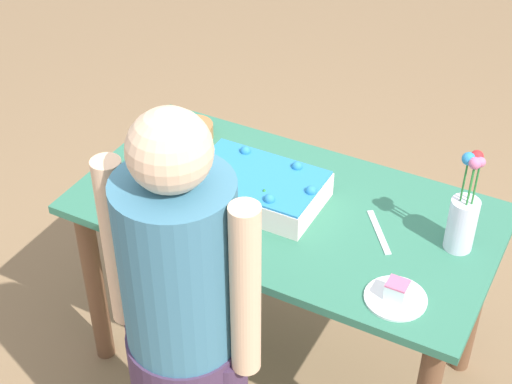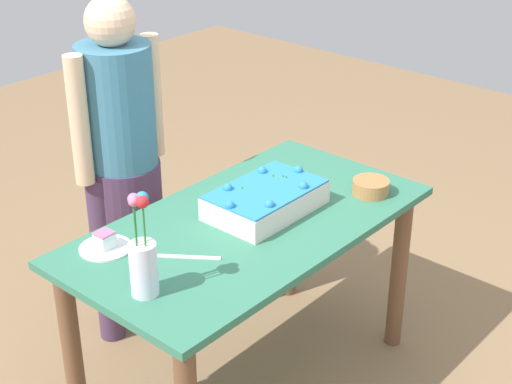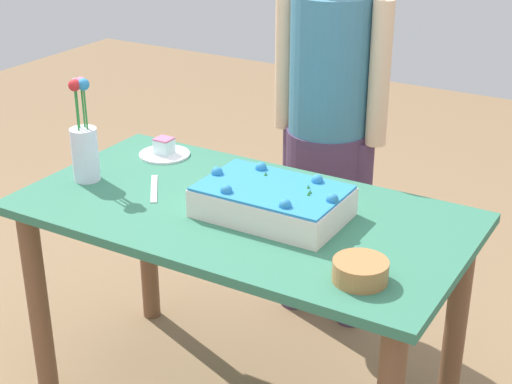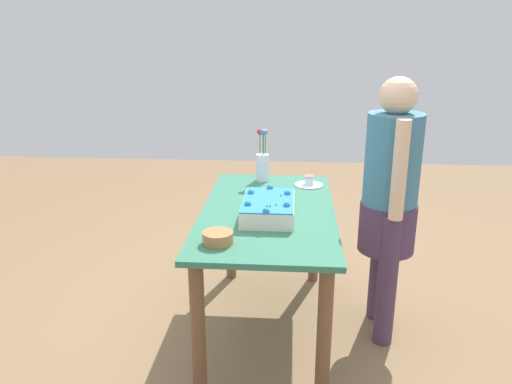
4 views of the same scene
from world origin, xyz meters
name	(u,v)px [view 2 (image 2 of 4)]	position (x,y,z in m)	size (l,w,h in m)	color
ground_plane	(249,382)	(0.00, 0.00, 0.00)	(8.00, 8.00, 0.00)	#8D6D4C
dining_table	(248,253)	(0.00, 0.00, 0.62)	(1.39, 0.74, 0.76)	#34775B
sheet_cake	(266,199)	(-0.10, -0.01, 0.80)	(0.43, 0.28, 0.12)	white
serving_plate_with_slice	(105,244)	(0.47, -0.24, 0.77)	(0.18, 0.18, 0.07)	white
cake_knife	(189,257)	(0.32, 0.02, 0.76)	(0.22, 0.02, 0.00)	silver
flower_vase	(143,260)	(0.56, 0.07, 0.88)	(0.09, 0.09, 0.35)	white
fruit_bowl	(371,187)	(-0.49, 0.21, 0.78)	(0.15, 0.15, 0.06)	#B67642
person_standing	(121,151)	(0.03, -0.67, 0.85)	(0.45, 0.31, 1.49)	#4A3351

